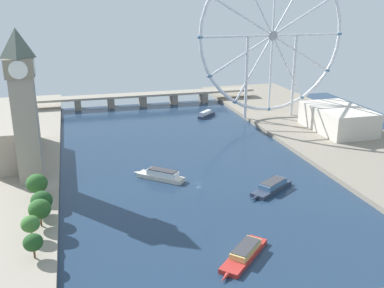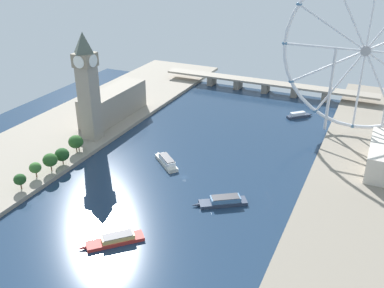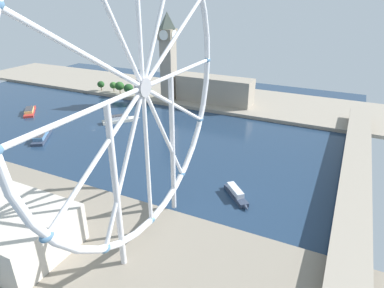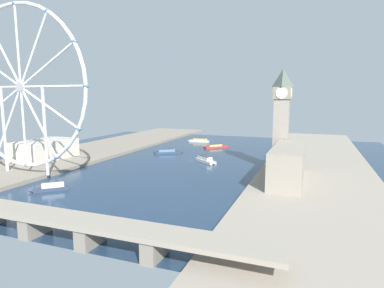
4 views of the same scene
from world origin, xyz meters
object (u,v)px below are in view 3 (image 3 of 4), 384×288
tour_boat_0 (236,194)px  tour_boat_4 (41,136)px  clock_tower (168,56)px  riverside_hall (6,227)px  tour_boat_1 (30,111)px  river_bridge (356,169)px  tour_boat_2 (119,119)px  ferris_wheel (143,89)px  parliament_block (215,90)px

tour_boat_0 → tour_boat_4: tour_boat_0 is taller
clock_tower → riverside_hall: clock_tower is taller
tour_boat_1 → river_bridge: bearing=-135.1°
tour_boat_4 → tour_boat_0: bearing=-127.9°
clock_tower → tour_boat_2: bearing=-8.2°
clock_tower → ferris_wheel: ferris_wheel is taller
tour_boat_4 → tour_boat_1: bearing=22.5°
tour_boat_1 → tour_boat_4: (39.62, 59.39, 0.26)m
riverside_hall → tour_boat_2: size_ratio=2.03×
tour_boat_0 → tour_boat_4: bearing=-138.0°
tour_boat_1 → ferris_wheel: bearing=-161.3°
ferris_wheel → riverside_hall: bearing=-57.0°
tour_boat_0 → tour_boat_4: 163.67m
tour_boat_2 → river_bridge: bearing=-55.0°
parliament_block → riverside_hall: parliament_block is taller
clock_tower → tour_boat_2: (72.16, -10.44, -44.50)m
riverside_hall → parliament_block: bearing=179.4°
parliament_block → tour_boat_0: size_ratio=3.56×
tour_boat_0 → river_bridge: bearing=85.5°
ferris_wheel → riverside_hall: (34.16, -52.68, -59.10)m
parliament_block → tour_boat_0: parliament_block is taller
riverside_hall → tour_boat_0: bearing=136.9°
tour_boat_0 → tour_boat_2: (-68.17, -131.60, 0.42)m
river_bridge → tour_boat_0: river_bridge is taller
ferris_wheel → tour_boat_2: 172.55m
river_bridge → tour_boat_4: river_bridge is taller
clock_tower → tour_boat_1: bearing=-48.7°
ferris_wheel → parliament_block: bearing=-165.9°
ferris_wheel → river_bridge: size_ratio=0.58×
river_bridge → tour_boat_1: 281.26m
parliament_block → tour_boat_1: (99.41, -147.71, -13.69)m
river_bridge → tour_boat_4: 224.83m
riverside_hall → tour_boat_4: (-94.55, -85.77, -9.94)m
tour_boat_1 → tour_boat_4: size_ratio=0.92×
clock_tower → tour_boat_4: 142.61m
river_bridge → tour_boat_1: bearing=-90.7°
ferris_wheel → clock_tower: bearing=-153.0°
river_bridge → tour_boat_0: bearing=-50.6°
riverside_hall → tour_boat_2: bearing=-160.3°
parliament_block → ferris_wheel: bearing=14.1°
river_bridge → tour_boat_0: size_ratio=10.60×
tour_boat_0 → clock_tower: bearing=176.9°
tour_boat_0 → tour_boat_1: tour_boat_0 is taller
river_bridge → tour_boat_4: bearing=-80.7°
ferris_wheel → tour_boat_0: 88.05m
tour_boat_0 → tour_boat_1: (-51.32, -222.64, -0.27)m
tour_boat_1 → tour_boat_4: 71.39m
riverside_hall → tour_boat_0: 113.87m
river_bridge → clock_tower: bearing=-117.2°
parliament_block → tour_boat_4: size_ratio=2.40×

